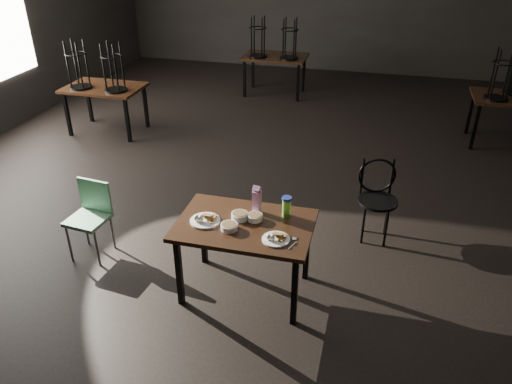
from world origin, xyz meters
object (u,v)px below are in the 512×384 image
(juice_carton, at_px, (257,200))
(bentwood_chair, at_px, (377,193))
(water_bottle, at_px, (287,206))
(school_chair, at_px, (91,212))
(main_table, at_px, (245,231))

(juice_carton, relative_size, bentwood_chair, 0.31)
(water_bottle, bearing_deg, bentwood_chair, 52.77)
(juice_carton, bearing_deg, school_chair, 179.88)
(juice_carton, height_order, water_bottle, juice_carton)
(main_table, xyz_separation_m, school_chair, (-1.69, 0.21, -0.19))
(water_bottle, bearing_deg, main_table, -147.17)
(bentwood_chair, relative_size, school_chair, 1.11)
(juice_carton, distance_m, school_chair, 1.79)
(juice_carton, xyz_separation_m, bentwood_chair, (1.06, 1.04, -0.35))
(bentwood_chair, xyz_separation_m, school_chair, (-2.80, -1.03, -0.04))
(main_table, relative_size, school_chair, 1.50)
(juice_carton, bearing_deg, main_table, -105.13)
(water_bottle, bearing_deg, school_chair, -180.00)
(main_table, xyz_separation_m, juice_carton, (0.06, 0.21, 0.21))
(main_table, height_order, bentwood_chair, bentwood_chair)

